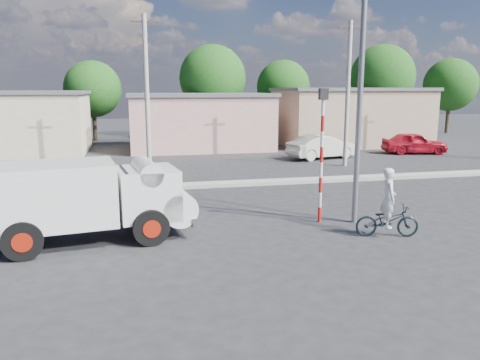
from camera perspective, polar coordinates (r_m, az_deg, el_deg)
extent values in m
plane|color=#252527|center=(13.52, -0.69, -7.66)|extent=(120.00, 120.00, 0.00)
cube|color=#99968E|center=(21.13, -5.17, -0.63)|extent=(40.00, 0.80, 0.16)
cylinder|color=black|center=(13.27, -24.99, -6.75)|extent=(1.06, 0.45, 1.03)
cylinder|color=red|center=(13.27, -24.99, -6.75)|extent=(0.55, 0.41, 0.51)
cylinder|color=black|center=(15.16, -24.50, -4.57)|extent=(1.06, 0.45, 1.03)
cylinder|color=red|center=(15.16, -24.50, -4.57)|extent=(0.55, 0.41, 0.51)
cylinder|color=black|center=(13.40, -10.80, -5.72)|extent=(1.06, 0.45, 1.03)
cylinder|color=red|center=(13.40, -10.80, -5.72)|extent=(0.55, 0.41, 0.51)
cylinder|color=black|center=(15.27, -12.12, -3.69)|extent=(1.06, 0.45, 1.03)
cylinder|color=red|center=(15.27, -12.12, -3.69)|extent=(0.55, 0.41, 0.51)
cube|color=black|center=(14.16, -18.29, -4.87)|extent=(4.45, 1.83, 0.17)
cube|color=silver|center=(13.95, -21.97, -1.69)|extent=(3.64, 2.53, 1.74)
cube|color=silver|center=(14.15, -11.25, -1.50)|extent=(1.95, 2.15, 1.45)
cylinder|color=silver|center=(14.40, -8.06, -2.91)|extent=(1.30, 2.05, 1.03)
cylinder|color=silver|center=(14.03, -11.35, 1.12)|extent=(0.93, 2.00, 0.66)
cube|color=silver|center=(14.58, -6.58, -4.23)|extent=(0.42, 2.02, 0.26)
cube|color=black|center=(13.98, -13.97, 0.00)|extent=(0.30, 1.59, 0.66)
imported|color=black|center=(14.61, 17.50, -4.75)|extent=(1.96, 1.07, 0.97)
imported|color=white|center=(14.51, 17.59, -3.22)|extent=(0.57, 0.73, 1.78)
imported|color=beige|center=(30.09, 9.99, 4.01)|extent=(4.78, 2.64, 1.49)
imported|color=#B61221|center=(34.10, 20.48, 4.26)|extent=(4.53, 2.59, 1.45)
cylinder|color=red|center=(15.74, 9.66, -4.17)|extent=(0.11, 0.11, 0.50)
cylinder|color=white|center=(15.61, 9.72, -2.40)|extent=(0.11, 0.11, 0.50)
cylinder|color=red|center=(15.51, 9.78, -0.60)|extent=(0.11, 0.11, 0.50)
cylinder|color=white|center=(15.41, 9.84, 1.22)|extent=(0.11, 0.11, 0.50)
cylinder|color=red|center=(15.34, 9.90, 3.06)|extent=(0.11, 0.11, 0.50)
cylinder|color=white|center=(15.28, 9.97, 4.92)|extent=(0.11, 0.11, 0.50)
cylinder|color=red|center=(15.24, 10.03, 6.79)|extent=(0.11, 0.11, 0.50)
cylinder|color=white|center=(15.21, 10.09, 8.66)|extent=(0.11, 0.11, 0.50)
cube|color=black|center=(15.20, 10.15, 10.28)|extent=(0.28, 0.18, 0.36)
cylinder|color=slate|center=(15.39, 14.48, 11.31)|extent=(0.18, 0.18, 9.00)
cube|color=tan|center=(34.93, -4.97, 6.98)|extent=(10.00, 7.00, 3.80)
cube|color=#59595B|center=(34.85, -5.03, 10.30)|extent=(10.30, 7.30, 0.24)
cube|color=tan|center=(38.40, 13.22, 7.40)|extent=(11.00, 7.00, 4.20)
cube|color=#59595B|center=(38.33, 13.37, 10.71)|extent=(11.30, 7.30, 0.24)
cylinder|color=#38281E|center=(41.75, -17.32, 6.96)|extent=(0.36, 0.36, 3.47)
sphere|color=#2D6D20|center=(41.67, -17.52, 10.53)|extent=(4.71, 4.71, 4.71)
cylinder|color=#38281E|center=(41.13, -3.32, 7.89)|extent=(0.36, 0.36, 4.20)
sphere|color=#2D6D20|center=(41.08, -3.37, 12.28)|extent=(5.70, 5.70, 5.70)
cylinder|color=#38281E|center=(44.74, 5.23, 7.75)|extent=(0.36, 0.36, 3.64)
sphere|color=#2D6D20|center=(44.67, 5.29, 11.25)|extent=(4.94, 4.94, 4.94)
cylinder|color=#38281E|center=(46.47, 16.74, 7.91)|extent=(0.36, 0.36, 4.37)
sphere|color=#2D6D20|center=(46.44, 16.97, 11.94)|extent=(5.93, 5.93, 5.93)
cylinder|color=#38281E|center=(51.66, 24.01, 7.38)|extent=(0.36, 0.36, 3.81)
sphere|color=#2D6D20|center=(51.61, 24.26, 10.54)|extent=(5.17, 5.17, 5.17)
cylinder|color=#99968E|center=(24.54, -11.28, 10.04)|extent=(0.24, 0.24, 8.00)
cube|color=#38281E|center=(24.76, -11.61, 18.39)|extent=(1.40, 0.08, 0.08)
cylinder|color=#99968E|center=(27.15, 12.98, 10.04)|extent=(0.24, 0.24, 8.00)
cube|color=#38281E|center=(27.35, 13.32, 17.60)|extent=(1.40, 0.08, 0.08)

